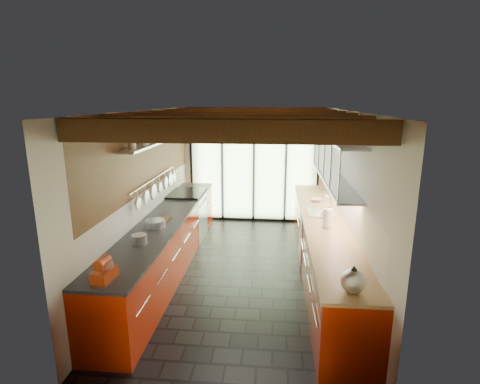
{
  "coord_description": "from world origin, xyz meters",
  "views": [
    {
      "loc": [
        0.48,
        -5.69,
        2.76
      ],
      "look_at": [
        -0.1,
        0.4,
        1.25
      ],
      "focal_mm": 28.0,
      "sensor_mm": 36.0,
      "label": 1
    }
  ],
  "objects_px": {
    "stand_mixer": "(105,271)",
    "soap_bottle": "(324,213)",
    "paper_towel": "(328,218)",
    "bowl": "(317,200)",
    "kettle": "(353,280)"
  },
  "relations": [
    {
      "from": "stand_mixer",
      "to": "kettle",
      "type": "bearing_deg",
      "value": -0.16
    },
    {
      "from": "soap_bottle",
      "to": "kettle",
      "type": "bearing_deg",
      "value": -90.0
    },
    {
      "from": "stand_mixer",
      "to": "soap_bottle",
      "type": "relative_size",
      "value": 1.85
    },
    {
      "from": "paper_towel",
      "to": "soap_bottle",
      "type": "relative_size",
      "value": 2.05
    },
    {
      "from": "bowl",
      "to": "kettle",
      "type": "bearing_deg",
      "value": -90.0
    },
    {
      "from": "soap_bottle",
      "to": "stand_mixer",
      "type": "bearing_deg",
      "value": -137.32
    },
    {
      "from": "paper_towel",
      "to": "bowl",
      "type": "height_order",
      "value": "paper_towel"
    },
    {
      "from": "stand_mixer",
      "to": "bowl",
      "type": "relative_size",
      "value": 1.52
    },
    {
      "from": "kettle",
      "to": "paper_towel",
      "type": "height_order",
      "value": "paper_towel"
    },
    {
      "from": "paper_towel",
      "to": "bowl",
      "type": "xyz_separation_m",
      "value": [
        0.0,
        1.49,
        -0.12
      ]
    },
    {
      "from": "stand_mixer",
      "to": "soap_bottle",
      "type": "bearing_deg",
      "value": 42.68
    },
    {
      "from": "stand_mixer",
      "to": "kettle",
      "type": "xyz_separation_m",
      "value": [
        2.54,
        -0.01,
        0.02
      ]
    },
    {
      "from": "bowl",
      "to": "stand_mixer",
      "type": "bearing_deg",
      "value": -126.84
    },
    {
      "from": "soap_bottle",
      "to": "bowl",
      "type": "distance_m",
      "value": 1.05
    },
    {
      "from": "stand_mixer",
      "to": "kettle",
      "type": "distance_m",
      "value": 2.54
    }
  ]
}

